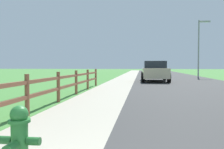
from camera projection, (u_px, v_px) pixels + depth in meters
The scene contains 8 objects.
ground_plane at pixel (136, 77), 25.70m from camera, with size 120.00×120.00×0.00m, color #46843B.
road_asphalt at pixel (168, 76), 27.26m from camera, with size 7.00×66.00×0.01m, color #353535.
curb_concrete at pixel (111, 76), 28.05m from camera, with size 6.00×66.00×0.01m, color #ACA592.
grass_verge at pixel (99, 76), 28.24m from camera, with size 5.00×66.00×0.00m, color #46843B.
fire_hydrant at pixel (19, 138), 2.72m from camera, with size 0.49×0.41×0.74m.
rail_fence at pixel (58, 85), 7.73m from camera, with size 0.11×12.89×0.99m.
parked_suv_beige at pixel (155, 71), 18.17m from camera, with size 2.06×4.58×1.54m.
street_lamp at pixel (200, 43), 24.09m from camera, with size 1.17×0.20×5.78m.
Camera 1 is at (0.53, -0.80, 1.19)m, focal length 38.28 mm.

